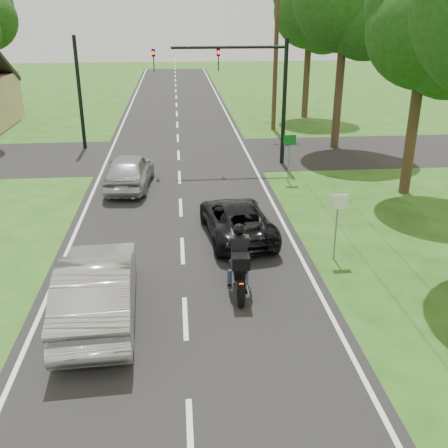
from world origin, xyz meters
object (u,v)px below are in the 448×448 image
(dark_suv, at_px, (237,219))
(traffic_signal, at_px, (247,80))
(utility_pole_far, at_px, (276,47))
(motorcycle_rider, at_px, (239,266))
(sign_green, at_px, (290,147))
(silver_suv, at_px, (129,171))
(sign_white, at_px, (338,211))
(silver_sedan, at_px, (98,288))

(dark_suv, height_order, traffic_signal, traffic_signal)
(utility_pole_far, bearing_deg, motorcycle_rider, -102.72)
(traffic_signal, xyz_separation_m, sign_green, (1.56, -3.02, -2.54))
(dark_suv, relative_size, silver_suv, 1.00)
(dark_suv, xyz_separation_m, sign_white, (2.83, -2.04, 0.97))
(silver_suv, relative_size, traffic_signal, 0.70)
(sign_white, bearing_deg, silver_suv, 131.53)
(silver_sedan, xyz_separation_m, silver_suv, (-0.02, 10.47, -0.08))
(traffic_signal, xyz_separation_m, sign_white, (1.36, -11.02, -2.54))
(silver_sedan, bearing_deg, motorcycle_rider, -168.27)
(utility_pole_far, height_order, sign_green, utility_pole_far)
(motorcycle_rider, relative_size, sign_green, 1.10)
(silver_suv, height_order, traffic_signal, traffic_signal)
(silver_suv, bearing_deg, sign_green, -173.40)
(silver_suv, height_order, utility_pole_far, utility_pole_far)
(motorcycle_rider, height_order, sign_green, sign_green)
(utility_pole_far, bearing_deg, sign_white, -94.51)
(motorcycle_rider, xyz_separation_m, dark_suv, (0.36, 3.81, -0.16))
(dark_suv, distance_m, traffic_signal, 9.75)
(motorcycle_rider, xyz_separation_m, silver_suv, (-3.66, 9.51, -0.02))
(sign_white, bearing_deg, utility_pole_far, 85.49)
(motorcycle_rider, xyz_separation_m, silver_sedan, (-3.64, -0.96, 0.06))
(utility_pole_far, xyz_separation_m, sign_white, (-1.50, -19.02, -3.49))
(utility_pole_far, distance_m, sign_green, 11.63)
(dark_suv, height_order, silver_suv, silver_suv)
(motorcycle_rider, relative_size, utility_pole_far, 0.23)
(silver_suv, xyz_separation_m, utility_pole_far, (8.36, 11.28, 4.31))
(motorcycle_rider, height_order, sign_white, sign_white)
(motorcycle_rider, height_order, dark_suv, motorcycle_rider)
(sign_green, bearing_deg, silver_suv, -177.92)
(dark_suv, bearing_deg, sign_white, 138.21)
(silver_sedan, xyz_separation_m, sign_green, (7.04, 10.73, 0.75))
(dark_suv, bearing_deg, silver_sedan, 44.03)
(dark_suv, distance_m, utility_pole_far, 18.08)
(silver_sedan, relative_size, sign_green, 2.39)
(dark_suv, relative_size, sign_green, 2.09)
(sign_green, bearing_deg, sign_white, -91.43)
(silver_suv, bearing_deg, traffic_signal, -144.70)
(silver_suv, bearing_deg, dark_suv, 129.78)
(silver_suv, height_order, sign_green, sign_green)
(utility_pole_far, xyz_separation_m, sign_green, (-1.30, -11.02, -3.49))
(traffic_signal, height_order, utility_pole_far, utility_pole_far)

